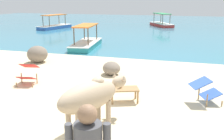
{
  "coord_description": "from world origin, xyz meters",
  "views": [
    {
      "loc": [
        2.53,
        -4.81,
        2.76
      ],
      "look_at": [
        0.17,
        3.0,
        0.55
      ],
      "focal_mm": 42.63,
      "sensor_mm": 36.0,
      "label": 1
    }
  ],
  "objects_px": {
    "cow": "(91,96)",
    "deck_chair_near": "(205,89)",
    "low_bench_table": "(124,90)",
    "bottle": "(121,84)",
    "boat_blue": "(55,26)",
    "boat_teal": "(86,43)",
    "boat_red": "(161,24)",
    "deck_chair_far": "(28,72)"
  },
  "relations": [
    {
      "from": "low_bench_table",
      "to": "boat_blue",
      "type": "relative_size",
      "value": 0.23
    },
    {
      "from": "cow",
      "to": "boat_blue",
      "type": "xyz_separation_m",
      "value": [
        -10.36,
        17.39,
        -0.48
      ]
    },
    {
      "from": "bottle",
      "to": "boat_blue",
      "type": "height_order",
      "value": "boat_blue"
    },
    {
      "from": "bottle",
      "to": "boat_red",
      "type": "xyz_separation_m",
      "value": [
        -1.32,
        20.85,
        -0.25
      ]
    },
    {
      "from": "boat_blue",
      "to": "boat_teal",
      "type": "xyz_separation_m",
      "value": [
        6.52,
        -8.24,
        0.0
      ]
    },
    {
      "from": "low_bench_table",
      "to": "boat_teal",
      "type": "bearing_deg",
      "value": 97.47
    },
    {
      "from": "deck_chair_far",
      "to": "boat_blue",
      "type": "xyz_separation_m",
      "value": [
        -7.28,
        15.1,
        -0.13
      ]
    },
    {
      "from": "deck_chair_far",
      "to": "boat_blue",
      "type": "distance_m",
      "value": 16.76
    },
    {
      "from": "bottle",
      "to": "deck_chair_near",
      "type": "relative_size",
      "value": 0.33
    },
    {
      "from": "cow",
      "to": "deck_chair_far",
      "type": "distance_m",
      "value": 3.85
    },
    {
      "from": "boat_blue",
      "to": "boat_teal",
      "type": "bearing_deg",
      "value": 51.55
    },
    {
      "from": "boat_red",
      "to": "boat_teal",
      "type": "height_order",
      "value": "same"
    },
    {
      "from": "cow",
      "to": "deck_chair_far",
      "type": "xyz_separation_m",
      "value": [
        -3.08,
        2.29,
        -0.35
      ]
    },
    {
      "from": "boat_red",
      "to": "bottle",
      "type": "bearing_deg",
      "value": -26.99
    },
    {
      "from": "low_bench_table",
      "to": "bottle",
      "type": "bearing_deg",
      "value": 161.05
    },
    {
      "from": "deck_chair_far",
      "to": "cow",
      "type": "bearing_deg",
      "value": 41.63
    },
    {
      "from": "deck_chair_near",
      "to": "boat_teal",
      "type": "distance_m",
      "value": 9.33
    },
    {
      "from": "deck_chair_far",
      "to": "boat_teal",
      "type": "height_order",
      "value": "boat_teal"
    },
    {
      "from": "cow",
      "to": "deck_chair_near",
      "type": "height_order",
      "value": "cow"
    },
    {
      "from": "boat_blue",
      "to": "cow",
      "type": "bearing_deg",
      "value": 43.99
    },
    {
      "from": "deck_chair_near",
      "to": "low_bench_table",
      "type": "bearing_deg",
      "value": 172.12
    },
    {
      "from": "bottle",
      "to": "boat_red",
      "type": "relative_size",
      "value": 0.08
    },
    {
      "from": "boat_blue",
      "to": "boat_teal",
      "type": "height_order",
      "value": "same"
    },
    {
      "from": "bottle",
      "to": "deck_chair_near",
      "type": "bearing_deg",
      "value": 13.77
    },
    {
      "from": "deck_chair_near",
      "to": "boat_red",
      "type": "distance_m",
      "value": 20.62
    },
    {
      "from": "low_bench_table",
      "to": "boat_red",
      "type": "xyz_separation_m",
      "value": [
        -1.43,
        20.85,
        -0.07
      ]
    },
    {
      "from": "boat_red",
      "to": "boat_teal",
      "type": "distance_m",
      "value": 13.66
    },
    {
      "from": "low_bench_table",
      "to": "boat_blue",
      "type": "height_order",
      "value": "boat_blue"
    },
    {
      "from": "deck_chair_near",
      "to": "boat_teal",
      "type": "height_order",
      "value": "boat_teal"
    },
    {
      "from": "low_bench_table",
      "to": "boat_red",
      "type": "relative_size",
      "value": 0.23
    },
    {
      "from": "deck_chair_near",
      "to": "boat_blue",
      "type": "bearing_deg",
      "value": 107.88
    },
    {
      "from": "boat_blue",
      "to": "low_bench_table",
      "type": "bearing_deg",
      "value": 47.39
    },
    {
      "from": "cow",
      "to": "boat_blue",
      "type": "bearing_deg",
      "value": 57.1
    },
    {
      "from": "bottle",
      "to": "boat_blue",
      "type": "distance_m",
      "value": 18.93
    },
    {
      "from": "bottle",
      "to": "boat_teal",
      "type": "height_order",
      "value": "boat_teal"
    },
    {
      "from": "low_bench_table",
      "to": "bottle",
      "type": "relative_size",
      "value": 2.93
    },
    {
      "from": "low_bench_table",
      "to": "boat_teal",
      "type": "height_order",
      "value": "boat_teal"
    },
    {
      "from": "bottle",
      "to": "deck_chair_near",
      "type": "distance_m",
      "value": 2.25
    },
    {
      "from": "low_bench_table",
      "to": "boat_teal",
      "type": "distance_m",
      "value": 8.54
    },
    {
      "from": "deck_chair_far",
      "to": "bottle",
      "type": "bearing_deg",
      "value": 67.73
    },
    {
      "from": "deck_chair_near",
      "to": "boat_blue",
      "type": "height_order",
      "value": "boat_blue"
    },
    {
      "from": "cow",
      "to": "low_bench_table",
      "type": "bearing_deg",
      "value": 15.96
    }
  ]
}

